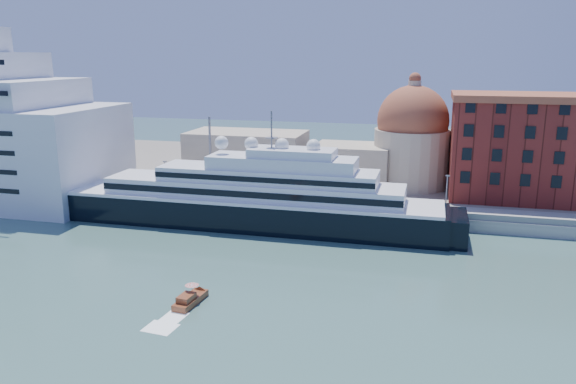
# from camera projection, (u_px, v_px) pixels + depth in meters

# --- Properties ---
(ground) EXTENTS (400.00, 400.00, 0.00)m
(ground) POSITION_uv_depth(u_px,v_px,m) (252.00, 270.00, 89.33)
(ground) COLOR #335953
(ground) RESTS_ON ground
(quay) EXTENTS (180.00, 10.00, 2.50)m
(quay) POSITION_uv_depth(u_px,v_px,m) (300.00, 208.00, 121.03)
(quay) COLOR gray
(quay) RESTS_ON ground
(land) EXTENTS (260.00, 72.00, 2.00)m
(land) POSITION_uv_depth(u_px,v_px,m) (333.00, 172.00, 159.67)
(land) COLOR slate
(land) RESTS_ON ground
(quay_fence) EXTENTS (180.00, 0.10, 1.20)m
(quay_fence) POSITION_uv_depth(u_px,v_px,m) (296.00, 205.00, 116.35)
(quay_fence) COLOR slate
(quay_fence) RESTS_ON quay
(superyacht) EXTENTS (90.34, 12.52, 27.00)m
(superyacht) POSITION_uv_depth(u_px,v_px,m) (231.00, 202.00, 112.70)
(superyacht) COLOR black
(superyacht) RESTS_ON ground
(service_barge) EXTENTS (13.34, 4.60, 2.99)m
(service_barge) POSITION_uv_depth(u_px,v_px,m) (83.00, 210.00, 121.16)
(service_barge) COLOR white
(service_barge) RESTS_ON ground
(water_taxi) EXTENTS (2.80, 6.70, 3.09)m
(water_taxi) POSITION_uv_depth(u_px,v_px,m) (190.00, 299.00, 77.11)
(water_taxi) COLOR maroon
(water_taxi) RESTS_ON ground
(warehouse) EXTENTS (43.00, 19.00, 23.25)m
(warehouse) POSITION_uv_depth(u_px,v_px,m) (551.00, 147.00, 122.49)
(warehouse) COLOR maroon
(warehouse) RESTS_ON land
(church) EXTENTS (66.00, 18.00, 25.50)m
(church) POSITION_uv_depth(u_px,v_px,m) (347.00, 148.00, 139.51)
(church) COLOR beige
(church) RESTS_ON land
(lamp_posts) EXTENTS (120.80, 2.40, 18.00)m
(lamp_posts) POSITION_uv_depth(u_px,v_px,m) (241.00, 168.00, 120.40)
(lamp_posts) COLOR slate
(lamp_posts) RESTS_ON quay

